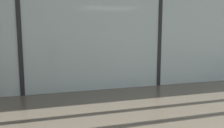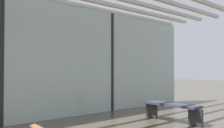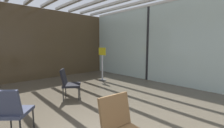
{
  "view_description": "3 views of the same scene",
  "coord_description": "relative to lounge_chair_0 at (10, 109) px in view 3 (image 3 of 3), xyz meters",
  "views": [
    {
      "loc": [
        -3.04,
        -0.48,
        1.51
      ],
      "look_at": [
        -1.07,
        6.02,
        0.52
      ],
      "focal_mm": 37.42,
      "sensor_mm": 36.0,
      "label": 1
    },
    {
      "loc": [
        -2.06,
        -0.97,
        1.32
      ],
      "look_at": [
        0.95,
        2.35,
        1.43
      ],
      "focal_mm": 40.67,
      "sensor_mm": 36.0,
      "label": 2
    },
    {
      "loc": [
        0.31,
        -0.55,
        1.54
      ],
      "look_at": [
        -1.95,
        1.56,
        1.16
      ],
      "focal_mm": 24.17,
      "sensor_mm": 36.0,
      "label": 3
    }
  ],
  "objects": [
    {
      "name": "window_mullion_0",
      "position": [
        -0.92,
        5.35,
        1.1
      ],
      "size": [
        0.1,
        0.12,
        3.19
      ],
      "primitive_type": "cube",
      "color": "black",
      "rests_on": "ground"
    },
    {
      "name": "side_wall_left_panels",
      "position": [
        -4.37,
        1.75,
        1.1
      ],
      "size": [
        0.1,
        11.2,
        3.19
      ],
      "primitive_type": "cube",
      "color": "#473823",
      "rests_on": "ground"
    },
    {
      "name": "lounge_chair_0",
      "position": [
        0.0,
        0.0,
        0.0
      ],
      "size": [
        0.71,
        0.71,
        0.87
      ],
      "rotation": [
        0.0,
        0.0,
        3.99
      ],
      "color": "#33384C",
      "rests_on": "ground"
    },
    {
      "name": "lounge_chair_1",
      "position": [
        -1.06,
        1.58,
        0.0
      ],
      "size": [
        0.69,
        0.71,
        0.87
      ],
      "rotation": [
        0.0,
        0.0,
        2.53
      ],
      "color": "black",
      "rests_on": "ground"
    },
    {
      "name": "lounge_chair_3",
      "position": [
        1.6,
        0.96,
        0.0
      ],
      "size": [
        0.57,
        0.53,
        0.87
      ],
      "rotation": [
        0.0,
        0.0,
        1.47
      ],
      "color": "brown",
      "rests_on": "ground"
    },
    {
      "name": "info_sign",
      "position": [
        -2.17,
        3.76,
        0.18
      ],
      "size": [
        0.44,
        0.32,
        1.44
      ],
      "color": "#333333",
      "rests_on": "ground"
    }
  ]
}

